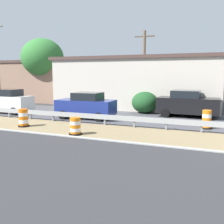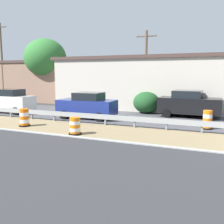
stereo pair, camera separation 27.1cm
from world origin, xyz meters
name	(u,v)px [view 1 (the left image)]	position (x,y,z in m)	size (l,w,h in m)	color
traffic_barrel_nearest	(207,120)	(3.63, 3.68, 0.52)	(0.68, 0.68, 1.15)	orange
traffic_barrel_close	(75,127)	(-0.72, 10.37, 0.43)	(0.73, 0.73, 0.96)	orange
traffic_barrel_mid	(23,119)	(0.00, 14.55, 0.51)	(0.71, 0.71, 1.13)	orange
car_lead_far_lane	(7,101)	(4.16, 19.85, 1.02)	(1.95, 4.57, 2.04)	silver
car_trailing_far_lane	(86,105)	(4.21, 12.25, 0.98)	(2.22, 4.40, 1.96)	navy
car_distant_a	(188,104)	(7.73, 5.23, 1.04)	(2.27, 4.68, 2.07)	black
roadside_shop_near	(141,82)	(13.18, 10.47, 2.49)	(9.24, 16.19, 4.95)	beige
roadside_shop_far	(25,81)	(14.25, 26.31, 2.46)	(6.48, 16.12, 4.90)	#93705B
utility_pole_near	(144,70)	(9.82, 9.30, 3.70)	(0.24, 1.80, 7.09)	brown
bush_roadside	(145,102)	(8.48, 8.83, 0.92)	(2.23, 2.23, 1.83)	#1E4C23
tree_roadside	(43,58)	(12.00, 21.77, 5.14)	(4.78, 4.78, 7.31)	brown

